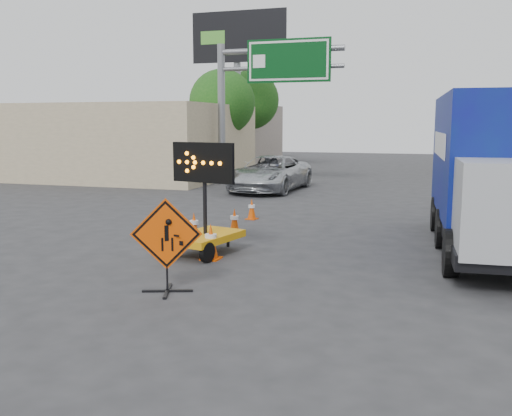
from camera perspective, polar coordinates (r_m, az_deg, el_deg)
The scene contains 15 objects.
ground at distance 9.77m, azimuth -5.64°, elevation -9.64°, with size 100.00×100.00×0.00m, color #2D2D30.
storefront_left_near at distance 33.58m, azimuth -14.29°, elevation 6.49°, with size 14.00×10.00×4.00m, color beige.
storefront_left_far at distance 46.45m, azimuth -6.17°, elevation 7.44°, with size 12.00×10.00×4.40m, color #A19286.
highway_gantry at distance 27.77m, azimuth 0.55°, elevation 12.72°, with size 6.18×0.38×6.90m.
billboard at distance 36.69m, azimuth -1.74°, elevation 15.28°, with size 6.10×0.54×9.85m.
tree_left_near at distance 32.70m, azimuth -3.41°, elevation 10.48°, with size 3.71×3.71×6.03m.
tree_left_far at distance 40.59m, azimuth -0.64°, elevation 10.73°, with size 4.10×4.10×6.66m.
construction_sign at distance 10.34m, azimuth -8.95°, elevation -3.48°, with size 1.23×0.89×1.72m.
arrow_board at distance 13.26m, azimuth -5.09°, elevation -2.14°, with size 1.62×2.02×2.60m.
pickup_truck at distance 25.67m, azimuth 1.39°, elevation 3.48°, with size 2.60×5.64×1.57m, color #BABCC1.
box_truck at distance 14.56m, azimuth 22.73°, elevation 2.52°, with size 2.85×7.93×3.71m.
cone_a at distance 12.81m, azimuth -4.54°, elevation -3.35°, with size 0.42×0.42×0.82m.
cone_b at distance 15.02m, azimuth -6.22°, elevation -1.79°, with size 0.47×0.47×0.72m.
cone_c at distance 15.73m, azimuth -2.17°, elevation -1.30°, with size 0.44×0.44×0.71m.
cone_d at distance 18.07m, azimuth -0.43°, elevation -0.10°, with size 0.39×0.39×0.66m.
Camera 1 is at (3.70, -8.52, 3.04)m, focal length 40.00 mm.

